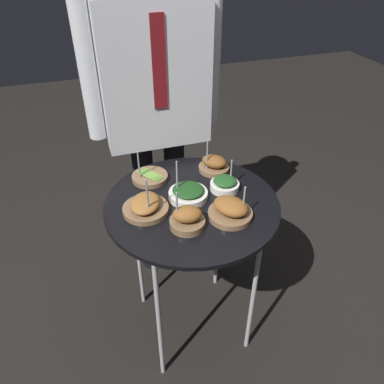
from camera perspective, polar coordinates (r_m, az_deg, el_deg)
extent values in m
plane|color=black|center=(2.05, 0.00, -19.12)|extent=(8.00, 8.00, 0.00)
cylinder|color=black|center=(1.49, 0.00, -1.84)|extent=(0.70, 0.70, 0.02)
cylinder|color=#B7B7BC|center=(1.69, 9.33, -15.15)|extent=(0.02, 0.02, 0.76)
cylinder|color=#B7B7BC|center=(1.59, -5.06, -18.96)|extent=(0.02, 0.02, 0.76)
cylinder|color=#B7B7BC|center=(1.95, 3.94, -6.17)|extent=(0.02, 0.02, 0.76)
cylinder|color=#B7B7BC|center=(1.86, -8.25, -8.81)|extent=(0.02, 0.02, 0.76)
cylinder|color=silver|center=(1.55, 4.99, 0.90)|extent=(0.12, 0.12, 0.03)
ellipsoid|color=#1E4C1E|center=(1.54, 5.04, 1.72)|extent=(0.10, 0.10, 0.02)
cylinder|color=#939399|center=(1.55, 5.97, 2.86)|extent=(0.01, 0.01, 0.13)
cylinder|color=brown|center=(1.41, 5.82, -3.40)|extent=(0.17, 0.17, 0.02)
ellipsoid|color=brown|center=(1.39, 5.92, -2.16)|extent=(0.16, 0.17, 0.05)
cylinder|color=#939399|center=(1.38, 7.89, -1.61)|extent=(0.01, 0.01, 0.14)
cylinder|color=brown|center=(1.62, -6.44, 2.26)|extent=(0.16, 0.16, 0.02)
ellipsoid|color=olive|center=(1.63, -5.97, 3.01)|extent=(0.08, 0.12, 0.01)
ellipsoid|color=olive|center=(1.62, -6.22, 2.86)|extent=(0.08, 0.12, 0.01)
ellipsoid|color=olive|center=(1.61, -6.47, 2.70)|extent=(0.08, 0.12, 0.01)
ellipsoid|color=olive|center=(1.61, -6.73, 2.54)|extent=(0.08, 0.12, 0.01)
ellipsoid|color=olive|center=(1.60, -6.98, 2.38)|extent=(0.08, 0.12, 0.01)
cylinder|color=#939399|center=(1.58, -8.08, 3.85)|extent=(0.01, 0.01, 0.14)
cylinder|color=brown|center=(1.44, -7.09, -2.53)|extent=(0.18, 0.18, 0.02)
ellipsoid|color=#93602D|center=(1.43, -7.18, -1.58)|extent=(0.16, 0.18, 0.04)
cylinder|color=#939399|center=(1.36, -6.76, -1.16)|extent=(0.01, 0.01, 0.17)
cylinder|color=silver|center=(1.50, -0.59, -0.45)|extent=(0.16, 0.16, 0.03)
ellipsoid|color=#194219|center=(1.48, -0.59, 0.35)|extent=(0.13, 0.13, 0.02)
cylinder|color=#939399|center=(1.46, -2.28, 1.90)|extent=(0.01, 0.01, 0.17)
cylinder|color=brown|center=(1.68, 3.36, 3.65)|extent=(0.14, 0.14, 0.02)
ellipsoid|color=brown|center=(1.66, 3.40, 4.68)|extent=(0.14, 0.14, 0.05)
cylinder|color=#939399|center=(1.62, 2.33, 5.40)|extent=(0.01, 0.01, 0.16)
cylinder|color=brown|center=(1.36, -0.72, -4.75)|extent=(0.13, 0.13, 0.03)
ellipsoid|color=brown|center=(1.34, -0.73, -3.40)|extent=(0.12, 0.10, 0.05)
cylinder|color=#939399|center=(1.32, -2.30, -2.73)|extent=(0.01, 0.01, 0.15)
cylinder|color=black|center=(2.05, -6.94, -2.51)|extent=(0.10, 0.10, 0.83)
cylinder|color=black|center=(2.08, -2.52, -1.65)|extent=(0.10, 0.10, 0.83)
cube|color=silver|center=(1.71, -5.94, 17.56)|extent=(0.47, 0.23, 0.63)
cube|color=maroon|center=(1.58, -5.08, 18.92)|extent=(0.06, 0.01, 0.38)
cylinder|color=silver|center=(1.67, -15.52, 16.95)|extent=(0.08, 0.08, 0.58)
cylinder|color=silver|center=(1.78, 3.06, 19.25)|extent=(0.08, 0.08, 0.58)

